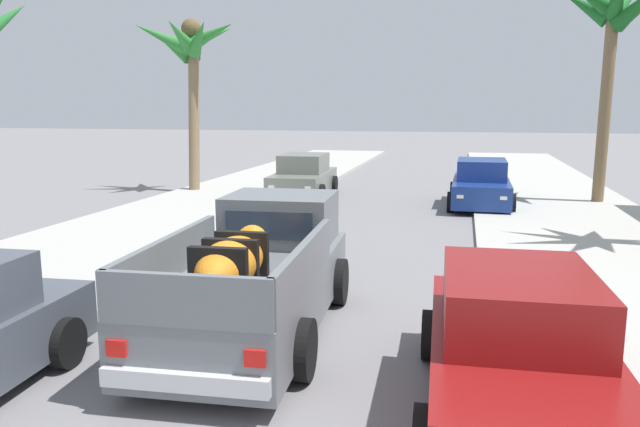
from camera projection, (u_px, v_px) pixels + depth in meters
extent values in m
cube|color=#B2AFA8|center=(133.00, 235.00, 15.39)|extent=(5.16, 60.00, 0.12)
cube|color=#B2AFA8|center=(603.00, 259.00, 12.96)|extent=(5.16, 60.00, 0.12)
cube|color=silver|center=(176.00, 238.00, 15.13)|extent=(0.16, 60.00, 0.10)
cube|color=silver|center=(544.00, 256.00, 13.22)|extent=(0.16, 60.00, 0.10)
cube|color=slate|center=(255.00, 293.00, 8.80)|extent=(2.17, 5.19, 0.80)
cube|color=slate|center=(281.00, 218.00, 10.21)|extent=(1.79, 1.58, 0.80)
cube|color=#283342|center=(269.00, 226.00, 9.47)|extent=(1.38, 0.13, 0.44)
cube|color=#283342|center=(291.00, 210.00, 10.95)|extent=(1.46, 0.13, 0.48)
cube|color=slate|center=(168.00, 258.00, 8.01)|extent=(0.27, 3.30, 0.56)
cube|color=slate|center=(305.00, 264.00, 7.69)|extent=(0.27, 3.30, 0.56)
cube|color=slate|center=(184.00, 301.00, 6.25)|extent=(1.88, 0.19, 0.56)
cube|color=silver|center=(184.00, 382.00, 6.31)|extent=(1.83, 0.21, 0.20)
cylinder|color=black|center=(224.00, 276.00, 10.49)|extent=(0.30, 0.77, 0.76)
cylinder|color=black|center=(338.00, 281.00, 10.15)|extent=(0.30, 0.77, 0.76)
cylinder|color=black|center=(147.00, 339.00, 7.65)|extent=(0.30, 0.77, 0.76)
cylinder|color=black|center=(302.00, 350.00, 7.31)|extent=(0.30, 0.77, 0.76)
cube|color=red|center=(116.00, 348.00, 6.41)|extent=(0.22, 0.05, 0.18)
cube|color=red|center=(255.00, 359.00, 6.15)|extent=(0.22, 0.05, 0.18)
ellipsoid|color=orange|center=(231.00, 263.00, 7.69)|extent=(0.78, 1.73, 0.60)
sphere|color=orange|center=(252.00, 241.00, 8.59)|extent=(0.44, 0.44, 0.44)
cube|color=black|center=(218.00, 273.00, 7.23)|extent=(0.72, 0.16, 0.61)
cube|color=black|center=(231.00, 263.00, 7.69)|extent=(0.72, 0.16, 0.61)
cube|color=black|center=(242.00, 254.00, 8.14)|extent=(0.72, 0.16, 0.61)
cube|color=slate|center=(303.00, 182.00, 22.27)|extent=(1.91, 4.26, 0.72)
cube|color=slate|center=(304.00, 163.00, 22.25)|extent=(1.59, 2.15, 0.64)
cube|color=#283342|center=(298.00, 166.00, 21.32)|extent=(1.37, 0.13, 0.52)
cube|color=#283342|center=(309.00, 161.00, 23.19)|extent=(1.34, 0.13, 0.50)
cylinder|color=black|center=(321.00, 193.00, 20.88)|extent=(0.24, 0.65, 0.64)
cylinder|color=black|center=(270.00, 192.00, 21.22)|extent=(0.24, 0.65, 0.64)
cylinder|color=black|center=(334.00, 184.00, 23.40)|extent=(0.24, 0.65, 0.64)
cylinder|color=black|center=(288.00, 183.00, 23.74)|extent=(0.24, 0.65, 0.64)
cube|color=red|center=(331.00, 173.00, 24.18)|extent=(0.20, 0.05, 0.12)
cube|color=white|center=(308.00, 188.00, 20.10)|extent=(0.20, 0.05, 0.10)
cube|color=red|center=(299.00, 173.00, 24.41)|extent=(0.20, 0.05, 0.12)
cube|color=white|center=(271.00, 187.00, 20.33)|extent=(0.20, 0.05, 0.10)
cube|color=maroon|center=(516.00, 366.00, 6.48)|extent=(1.91, 4.26, 0.72)
cube|color=maroon|center=(518.00, 301.00, 6.46)|extent=(1.59, 2.15, 0.64)
cube|color=#283342|center=(531.00, 336.00, 5.52)|extent=(1.37, 0.13, 0.52)
cube|color=#283342|center=(508.00, 278.00, 7.40)|extent=(1.34, 0.13, 0.50)
cylinder|color=black|center=(578.00, 345.00, 7.60)|extent=(0.24, 0.65, 0.64)
cylinder|color=black|center=(430.00, 335.00, 7.94)|extent=(0.24, 0.65, 0.64)
cube|color=red|center=(546.00, 299.00, 8.38)|extent=(0.20, 0.05, 0.12)
cube|color=red|center=(451.00, 293.00, 8.62)|extent=(0.20, 0.05, 0.12)
cylinder|color=black|center=(66.00, 343.00, 7.67)|extent=(0.25, 0.65, 0.64)
cube|color=red|center=(80.00, 297.00, 8.45)|extent=(0.20, 0.05, 0.12)
cube|color=navy|center=(481.00, 191.00, 20.01)|extent=(1.82, 4.22, 0.72)
cube|color=navy|center=(482.00, 169.00, 19.98)|extent=(1.55, 2.12, 0.64)
cube|color=#283342|center=(482.00, 173.00, 19.06)|extent=(1.37, 0.10, 0.52)
cube|color=#283342|center=(481.00, 167.00, 20.92)|extent=(1.34, 0.10, 0.50)
cylinder|color=black|center=(512.00, 204.00, 18.58)|extent=(0.23, 0.64, 0.64)
cylinder|color=black|center=(451.00, 202.00, 19.01)|extent=(0.23, 0.64, 0.64)
cylinder|color=black|center=(507.00, 193.00, 21.08)|extent=(0.23, 0.64, 0.64)
cylinder|color=black|center=(453.00, 191.00, 21.50)|extent=(0.23, 0.64, 0.64)
cube|color=red|center=(499.00, 180.00, 21.86)|extent=(0.20, 0.04, 0.12)
cube|color=white|center=(504.00, 198.00, 17.83)|extent=(0.20, 0.04, 0.10)
cube|color=red|center=(462.00, 179.00, 22.15)|extent=(0.20, 0.04, 0.12)
cube|color=white|center=(460.00, 197.00, 18.12)|extent=(0.20, 0.04, 0.10)
cylinder|color=brown|center=(606.00, 101.00, 19.83)|extent=(0.37, 0.57, 6.80)
cone|color=#196023|center=(625.00, 4.00, 19.93)|extent=(1.50, 1.91, 1.26)
cone|color=#196023|center=(602.00, 5.00, 20.04)|extent=(0.94, 1.64, 1.30)
cone|color=#196023|center=(584.00, 6.00, 19.77)|extent=(1.82, 1.12, 1.41)
cylinder|color=#846B4C|center=(194.00, 112.00, 23.12)|extent=(0.40, 0.82, 6.06)
cone|color=#2D7F33|center=(212.00, 34.00, 22.31)|extent=(1.93, 0.83, 1.16)
cone|color=#2D7F33|center=(212.00, 35.00, 23.08)|extent=(1.59, 1.64, 1.09)
cone|color=#2D7F33|center=(196.00, 44.00, 23.55)|extent=(0.98, 1.82, 1.54)
cone|color=#2D7F33|center=(169.00, 43.00, 23.17)|extent=(2.17, 1.09, 1.59)
cone|color=#2D7F33|center=(162.00, 37.00, 22.50)|extent=(2.19, 1.30, 1.37)
cone|color=#2D7F33|center=(180.00, 35.00, 21.88)|extent=(0.71, 1.75, 1.29)
cone|color=#2D7F33|center=(199.00, 37.00, 22.02)|extent=(1.47, 1.49, 1.39)
sphere|color=brown|center=(191.00, 29.00, 22.60)|extent=(0.72, 0.72, 0.72)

